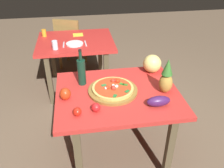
{
  "coord_description": "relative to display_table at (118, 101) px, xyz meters",
  "views": [
    {
      "loc": [
        -0.33,
        -1.76,
        1.94
      ],
      "look_at": [
        -0.04,
        0.07,
        0.78
      ],
      "focal_mm": 38.44,
      "sensor_mm": 36.0,
      "label": 1
    }
  ],
  "objects": [
    {
      "name": "ground_plane",
      "position": [
        0.0,
        0.0,
        -0.64
      ],
      "size": [
        10.0,
        10.0,
        0.0
      ],
      "primitive_type": "plane",
      "color": "brown"
    },
    {
      "name": "display_table",
      "position": [
        0.0,
        0.0,
        0.0
      ],
      "size": [
        1.1,
        0.88,
        0.73
      ],
      "color": "brown",
      "rests_on": "ground_plane"
    },
    {
      "name": "background_table",
      "position": [
        -0.35,
        1.31,
        -0.01
      ],
      "size": [
        1.01,
        0.83,
        0.73
      ],
      "color": "brown",
      "rests_on": "ground_plane"
    },
    {
      "name": "dining_chair",
      "position": [
        -0.44,
        1.95,
        -0.15
      ],
      "size": [
        0.52,
        0.52,
        0.85
      ],
      "rotation": [
        0.0,
        0.0,
        2.77
      ],
      "color": "olive",
      "rests_on": "ground_plane"
    },
    {
      "name": "pizza_board",
      "position": [
        -0.04,
        0.02,
        0.11
      ],
      "size": [
        0.44,
        0.44,
        0.02
      ],
      "primitive_type": "cylinder",
      "color": "olive",
      "rests_on": "display_table"
    },
    {
      "name": "pizza",
      "position": [
        -0.04,
        0.02,
        0.13
      ],
      "size": [
        0.37,
        0.37,
        0.06
      ],
      "color": "#D2B35B",
      "rests_on": "pizza_board"
    },
    {
      "name": "wine_bottle",
      "position": [
        -0.31,
        0.2,
        0.23
      ],
      "size": [
        0.08,
        0.08,
        0.35
      ],
      "color": "#123425",
      "rests_on": "display_table"
    },
    {
      "name": "pineapple_left",
      "position": [
        0.42,
        -0.05,
        0.24
      ],
      "size": [
        0.12,
        0.12,
        0.32
      ],
      "color": "#AE8336",
      "rests_on": "display_table"
    },
    {
      "name": "melon",
      "position": [
        0.41,
        0.32,
        0.19
      ],
      "size": [
        0.18,
        0.18,
        0.18
      ],
      "primitive_type": "sphere",
      "color": "#E4CC70",
      "rests_on": "display_table"
    },
    {
      "name": "bell_pepper",
      "position": [
        -0.46,
        -0.03,
        0.14
      ],
      "size": [
        0.1,
        0.1,
        0.11
      ],
      "primitive_type": "ellipsoid",
      "color": "red",
      "rests_on": "display_table"
    },
    {
      "name": "eggplant",
      "position": [
        0.3,
        -0.25,
        0.14
      ],
      "size": [
        0.2,
        0.1,
        0.09
      ],
      "primitive_type": "ellipsoid",
      "rotation": [
        0.0,
        0.0,
        0.03
      ],
      "color": "#401B50",
      "rests_on": "display_table"
    },
    {
      "name": "tomato_near_board",
      "position": [
        -0.37,
        -0.27,
        0.13
      ],
      "size": [
        0.07,
        0.07,
        0.07
      ],
      "primitive_type": "sphere",
      "color": "red",
      "rests_on": "display_table"
    },
    {
      "name": "tomato_by_bottle",
      "position": [
        -0.22,
        -0.24,
        0.13
      ],
      "size": [
        0.08,
        0.08,
        0.08
      ],
      "primitive_type": "sphere",
      "color": "red",
      "rests_on": "display_table"
    },
    {
      "name": "drinking_glass_juice",
      "position": [
        -0.77,
        1.53,
        0.14
      ],
      "size": [
        0.06,
        0.06,
        0.1
      ],
      "primitive_type": "cylinder",
      "color": "orange",
      "rests_on": "background_table"
    },
    {
      "name": "drinking_glass_water",
      "position": [
        -0.6,
        1.06,
        0.15
      ],
      "size": [
        0.07,
        0.07,
        0.11
      ],
      "primitive_type": "cylinder",
      "color": "silver",
      "rests_on": "background_table"
    },
    {
      "name": "dinner_plate",
      "position": [
        -0.36,
        1.17,
        0.1
      ],
      "size": [
        0.22,
        0.22,
        0.02
      ],
      "primitive_type": "cylinder",
      "color": "white",
      "rests_on": "background_table"
    },
    {
      "name": "fork_utensil",
      "position": [
        -0.5,
        1.17,
        0.1
      ],
      "size": [
        0.02,
        0.18,
        0.01
      ],
      "primitive_type": "cube",
      "rotation": [
        0.0,
        0.0,
        -0.02
      ],
      "color": "silver",
      "rests_on": "background_table"
    },
    {
      "name": "knife_utensil",
      "position": [
        -0.22,
        1.17,
        0.1
      ],
      "size": [
        0.03,
        0.18,
        0.01
      ],
      "primitive_type": "cube",
      "rotation": [
        0.0,
        0.0,
        0.06
      ],
      "color": "silver",
      "rests_on": "background_table"
    },
    {
      "name": "napkin_folded",
      "position": [
        -0.3,
        1.51,
        0.1
      ],
      "size": [
        0.14,
        0.13,
        0.01
      ],
      "primitive_type": "cube",
      "rotation": [
        0.0,
        0.0,
        0.04
      ],
      "color": "yellow",
      "rests_on": "background_table"
    }
  ]
}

